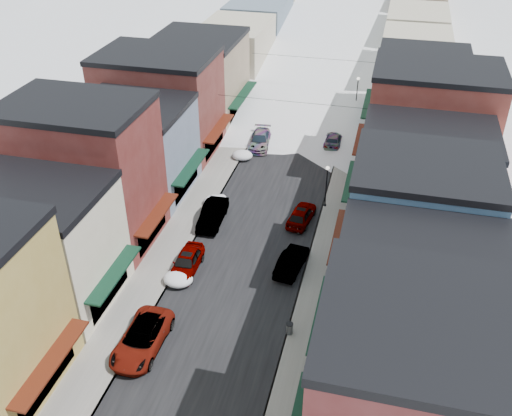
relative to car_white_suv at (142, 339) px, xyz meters
The scene contains 33 objects.
road 51.01m from the car_white_suv, 85.16° to the left, with size 10.00×160.00×0.01m, color black.
sidewalk_left 50.88m from the car_white_suv, 92.59° to the left, with size 3.20×160.00×0.15m, color gray.
sidewalk_right 51.98m from the car_white_suv, 77.89° to the left, with size 3.20×160.00×0.15m, color gray.
curb_left 50.83m from the car_white_suv, 90.85° to the left, with size 0.10×160.00×0.15m, color slate.
curb_right 51.68m from the car_white_suv, 79.58° to the left, with size 0.10×160.00×0.15m, color slate.
bldg_l_cream 10.27m from the car_white_suv, 159.53° to the left, with size 11.30×8.20×9.50m.
bldg_l_brick_near 15.68m from the car_white_suv, 129.69° to the left, with size 12.30×8.20×12.50m.
bldg_l_grayblue 22.03m from the car_white_suv, 114.16° to the left, with size 11.30×9.20×9.00m.
bldg_l_brick_far 30.83m from the car_white_suv, 108.94° to the left, with size 13.30×9.20×11.00m.
bldg_l_tan 40.04m from the car_white_suv, 102.90° to the left, with size 11.30×11.20×10.00m.
bldg_r_brick_near 19.78m from the car_white_suv, 18.96° to the right, with size 12.30×9.20×12.50m.
bldg_r_green 18.15m from the car_white_suv, ahead, with size 11.30×9.20×9.50m.
bldg_r_blue 21.57m from the car_white_suv, 34.05° to the left, with size 11.30×9.20×10.50m.
bldg_r_cream 27.76m from the car_white_suv, 49.17° to the left, with size 12.30×9.20×9.00m.
bldg_r_brick_far 35.43m from the car_white_suv, 58.19° to the left, with size 13.30×9.20×11.50m.
bldg_r_tan 43.67m from the car_white_suv, 66.29° to the left, with size 11.30×11.20×9.50m.
distant_blocks 74.01m from the car_white_suv, 86.67° to the left, with size 34.00×55.00×8.00m.
overhead_cables 38.93m from the car_white_suv, 83.60° to the left, with size 16.40×15.04×0.04m.
car_white_suv is the anchor object (origin of this frame).
car_silver_sedan 8.72m from the car_white_suv, 89.56° to the left, with size 1.93×4.81×1.64m, color gray.
car_dark_hatch 15.82m from the car_white_suv, 90.00° to the left, with size 1.82×5.22×1.72m, color black.
car_silver_wagon 31.93m from the car_white_suv, 89.08° to the left, with size 2.20×5.40×1.57m, color #A8AAB0.
car_green_sedan 13.65m from the car_white_suv, 52.94° to the left, with size 1.64×4.69×1.55m, color black.
car_gray_suv 19.48m from the car_white_suv, 66.40° to the left, with size 1.84×4.58×1.56m, color gray.
car_black_sedan 35.27m from the car_white_suv, 75.89° to the left, with size 1.91×4.69×1.36m, color black.
car_lane_silver 43.06m from the car_white_suv, 85.74° to the left, with size 1.97×4.89×1.67m, color #9EA2A6.
car_lane_white 64.37m from the car_white_suv, 84.45° to the left, with size 2.39×5.18×1.44m, color white.
trash_can 10.16m from the car_white_suv, 20.79° to the left, with size 0.53×0.53×0.89m.
streetlamp_near 23.06m from the car_white_suv, 65.46° to the left, with size 0.35×0.35×4.22m.
streetlamp_far 45.17m from the car_white_suv, 77.03° to the left, with size 0.39×0.39×4.69m.
snow_pile_near 7.02m from the car_white_suv, 89.85° to the left, with size 2.36×2.65×1.00m.
snow_pile_mid 18.70m from the car_white_suv, 91.78° to the left, with size 2.27×2.60×0.96m.
snow_pile_far 28.49m from the car_white_suv, 91.17° to the left, with size 2.25×2.59×0.95m.
Camera 1 is at (9.92, -15.90, 29.17)m, focal length 40.00 mm.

